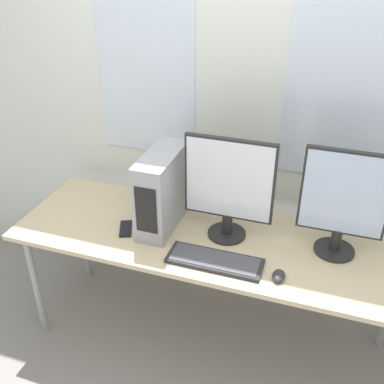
# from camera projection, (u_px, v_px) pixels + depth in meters

# --- Properties ---
(ground_plane) EXTENTS (14.00, 14.00, 0.00)m
(ground_plane) POSITION_uv_depth(u_px,v_px,m) (191.00, 383.00, 2.52)
(ground_plane) COLOR gray
(wall_back) EXTENTS (8.00, 0.07, 2.70)m
(wall_back) POSITION_uv_depth(u_px,v_px,m) (239.00, 104.00, 2.53)
(wall_back) COLOR silver
(wall_back) RESTS_ON ground_plane
(desk) EXTENTS (2.18, 0.71, 0.76)m
(desk) POSITION_uv_depth(u_px,v_px,m) (212.00, 245.00, 2.46)
(desk) COLOR #D1BA8E
(desk) RESTS_ON ground_plane
(pc_tower) EXTENTS (0.17, 0.45, 0.43)m
(pc_tower) POSITION_uv_depth(u_px,v_px,m) (162.00, 190.00, 2.44)
(pc_tower) COLOR #9E9EA3
(pc_tower) RESTS_ON desk
(monitor_main) EXTENTS (0.47, 0.21, 0.57)m
(monitor_main) POSITION_uv_depth(u_px,v_px,m) (229.00, 187.00, 2.30)
(monitor_main) COLOR black
(monitor_main) RESTS_ON desk
(monitor_right_near) EXTENTS (0.42, 0.21, 0.57)m
(monitor_right_near) POSITION_uv_depth(u_px,v_px,m) (343.00, 202.00, 2.17)
(monitor_right_near) COLOR black
(monitor_right_near) RESTS_ON desk
(keyboard) EXTENTS (0.48, 0.17, 0.02)m
(keyboard) POSITION_uv_depth(u_px,v_px,m) (215.00, 261.00, 2.24)
(keyboard) COLOR #28282D
(keyboard) RESTS_ON desk
(mouse) EXTENTS (0.06, 0.09, 0.03)m
(mouse) POSITION_uv_depth(u_px,v_px,m) (279.00, 276.00, 2.13)
(mouse) COLOR #2D2D2D
(mouse) RESTS_ON desk
(cell_phone) EXTENTS (0.12, 0.17, 0.01)m
(cell_phone) POSITION_uv_depth(u_px,v_px,m) (126.00, 229.00, 2.49)
(cell_phone) COLOR black
(cell_phone) RESTS_ON desk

